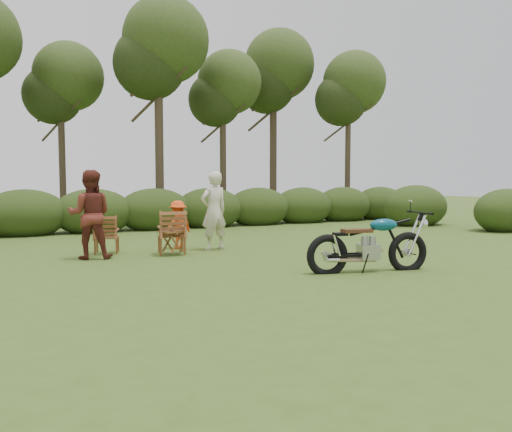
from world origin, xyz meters
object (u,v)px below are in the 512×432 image
side_table (172,243)px  child (178,249)px  lawn_chair_right (172,254)px  motorcycle (368,272)px  adult_a (214,250)px  lawn_chair_left (107,253)px  cup (172,229)px  adult_b (91,259)px

side_table → child: child is taller
lawn_chair_right → side_table: bearing=84.8°
child → motorcycle: bearing=93.5°
lawn_chair_right → adult_a: adult_a is taller
motorcycle → child: bearing=128.0°
lawn_chair_left → cup: bearing=156.6°
motorcycle → cup: 4.37m
motorcycle → lawn_chair_right: motorcycle is taller
lawn_chair_left → child: 1.67m
motorcycle → adult_b: bearing=150.8°
lawn_chair_right → lawn_chair_left: 1.49m
child → lawn_chair_right: bearing=40.9°
lawn_chair_left → side_table: size_ratio=1.58×
cup → adult_b: (-1.65, 0.36, -0.59)m
adult_a → adult_b: size_ratio=1.00×
adult_a → lawn_chair_right: bearing=0.1°
side_table → child: 1.11m
motorcycle → adult_a: size_ratio=1.19×
side_table → cup: (-0.01, -0.01, 0.32)m
adult_a → adult_b: (-2.83, -0.03, 0.00)m
adult_a → child: (-0.69, 0.58, 0.00)m
motorcycle → cup: bearing=139.2°
lawn_chair_right → adult_b: adult_b is taller
motorcycle → child: motorcycle is taller
lawn_chair_right → cup: bearing=84.0°
adult_b → child: size_ratio=1.60×
motorcycle → lawn_chair_left: (-3.65, 4.58, 0.00)m
lawn_chair_left → side_table: 1.59m
cup → side_table: bearing=60.6°
adult_a → lawn_chair_left: bearing=-23.3°
adult_b → lawn_chair_left: bearing=-108.7°
lawn_chair_right → lawn_chair_left: (-1.26, 0.80, 0.00)m
lawn_chair_left → side_table: side_table is taller
lawn_chair_left → side_table: bearing=157.2°
adult_b → motorcycle: bearing=152.9°
lawn_chair_left → adult_b: bearing=72.7°
lawn_chair_left → adult_a: adult_a is taller
cup → adult_b: adult_b is taller
motorcycle → lawn_chair_left: 5.86m
adult_b → side_table: bearing=-175.5°
side_table → child: (0.48, 0.97, -0.27)m
lawn_chair_left → adult_b: 0.81m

